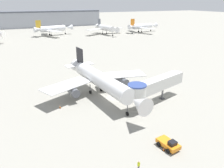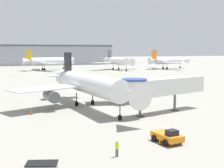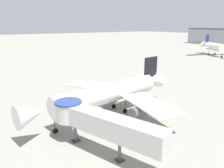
{
  "view_description": "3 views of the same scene",
  "coord_description": "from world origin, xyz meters",
  "px_view_note": "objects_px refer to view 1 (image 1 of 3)",
  "views": [
    {
      "loc": [
        -20.96,
        -45.66,
        22.98
      ],
      "look_at": [
        -1.02,
        -2.02,
        4.6
      ],
      "focal_mm": 35.0,
      "sensor_mm": 36.0,
      "label": 1
    },
    {
      "loc": [
        -18.02,
        -53.05,
        10.79
      ],
      "look_at": [
        0.36,
        -2.58,
        4.86
      ],
      "focal_mm": 50.0,
      "sensor_mm": 36.0,
      "label": 2
    },
    {
      "loc": [
        30.81,
        -21.16,
        17.28
      ],
      "look_at": [
        -2.97,
        3.4,
        5.89
      ],
      "focal_mm": 35.0,
      "sensor_mm": 36.0,
      "label": 3
    }
  ],
  "objects_px": {
    "traffic_cone_apron_front": "(164,149)",
    "background_jet_gold_tail": "(52,29)",
    "pushback_tug_orange": "(169,144)",
    "jet_bridge": "(153,85)",
    "traffic_cone_port_wing": "(60,107)",
    "traffic_cone_starboard_wing": "(139,88)",
    "main_airplane": "(100,80)",
    "ground_crew_marshaller": "(139,165)",
    "background_jet_gray_tail": "(106,28)",
    "background_jet_orange_tail": "(142,26)"
  },
  "relations": [
    {
      "from": "background_jet_gold_tail",
      "to": "background_jet_gray_tail",
      "type": "relative_size",
      "value": 0.98
    },
    {
      "from": "traffic_cone_apron_front",
      "to": "traffic_cone_starboard_wing",
      "type": "relative_size",
      "value": 0.98
    },
    {
      "from": "main_airplane",
      "to": "jet_bridge",
      "type": "xyz_separation_m",
      "value": [
        9.67,
        -9.45,
        0.22
      ]
    },
    {
      "from": "background_jet_gold_tail",
      "to": "background_jet_gray_tail",
      "type": "xyz_separation_m",
      "value": [
        35.95,
        -10.62,
        -0.11
      ]
    },
    {
      "from": "jet_bridge",
      "to": "background_jet_orange_tail",
      "type": "relative_size",
      "value": 0.63
    },
    {
      "from": "background_jet_orange_tail",
      "to": "traffic_cone_apron_front",
      "type": "bearing_deg",
      "value": 140.43
    },
    {
      "from": "main_airplane",
      "to": "jet_bridge",
      "type": "height_order",
      "value": "main_airplane"
    },
    {
      "from": "main_airplane",
      "to": "background_jet_gold_tail",
      "type": "xyz_separation_m",
      "value": [
        8.07,
        110.41,
        0.41
      ]
    },
    {
      "from": "jet_bridge",
      "to": "traffic_cone_starboard_wing",
      "type": "distance_m",
      "value": 9.9
    },
    {
      "from": "ground_crew_marshaller",
      "to": "background_jet_orange_tail",
      "type": "relative_size",
      "value": 0.06
    },
    {
      "from": "traffic_cone_apron_front",
      "to": "ground_crew_marshaller",
      "type": "bearing_deg",
      "value": -160.71
    },
    {
      "from": "pushback_tug_orange",
      "to": "background_jet_gold_tail",
      "type": "bearing_deg",
      "value": 79.39
    },
    {
      "from": "main_airplane",
      "to": "traffic_cone_port_wing",
      "type": "relative_size",
      "value": 44.36
    },
    {
      "from": "pushback_tug_orange",
      "to": "background_jet_gray_tail",
      "type": "height_order",
      "value": "background_jet_gray_tail"
    },
    {
      "from": "traffic_cone_apron_front",
      "to": "background_jet_gray_tail",
      "type": "bearing_deg",
      "value": 71.09
    },
    {
      "from": "traffic_cone_port_wing",
      "to": "background_jet_gray_tail",
      "type": "height_order",
      "value": "background_jet_gray_tail"
    },
    {
      "from": "ground_crew_marshaller",
      "to": "background_jet_gold_tail",
      "type": "xyz_separation_m",
      "value": [
        12.89,
        137.67,
        3.76
      ]
    },
    {
      "from": "main_airplane",
      "to": "background_jet_gray_tail",
      "type": "relative_size",
      "value": 1.16
    },
    {
      "from": "pushback_tug_orange",
      "to": "background_jet_gold_tail",
      "type": "height_order",
      "value": "background_jet_gold_tail"
    },
    {
      "from": "main_airplane",
      "to": "background_jet_gray_tail",
      "type": "xyz_separation_m",
      "value": [
        44.03,
        99.79,
        0.31
      ]
    },
    {
      "from": "ground_crew_marshaller",
      "to": "main_airplane",
      "type": "bearing_deg",
      "value": 80.75
    },
    {
      "from": "main_airplane",
      "to": "ground_crew_marshaller",
      "type": "bearing_deg",
      "value": -106.49
    },
    {
      "from": "traffic_cone_port_wing",
      "to": "background_jet_gold_tail",
      "type": "xyz_separation_m",
      "value": [
        19.03,
        113.33,
        4.36
      ]
    },
    {
      "from": "background_jet_gold_tail",
      "to": "background_jet_gray_tail",
      "type": "height_order",
      "value": "background_jet_gold_tail"
    },
    {
      "from": "ground_crew_marshaller",
      "to": "jet_bridge",
      "type": "bearing_deg",
      "value": 51.63
    },
    {
      "from": "main_airplane",
      "to": "background_jet_orange_tail",
      "type": "xyz_separation_m",
      "value": [
        73.86,
        98.84,
        0.27
      ]
    },
    {
      "from": "traffic_cone_port_wing",
      "to": "traffic_cone_starboard_wing",
      "type": "distance_m",
      "value": 22.35
    },
    {
      "from": "background_jet_gray_tail",
      "to": "main_airplane",
      "type": "bearing_deg",
      "value": -122.52
    },
    {
      "from": "jet_bridge",
      "to": "traffic_cone_apron_front",
      "type": "relative_size",
      "value": 28.7
    },
    {
      "from": "background_jet_gold_tail",
      "to": "traffic_cone_apron_front",
      "type": "bearing_deg",
      "value": 167.18
    },
    {
      "from": "pushback_tug_orange",
      "to": "background_jet_gold_tail",
      "type": "relative_size",
      "value": 0.14
    },
    {
      "from": "main_airplane",
      "to": "traffic_cone_apron_front",
      "type": "xyz_separation_m",
      "value": [
        1.24,
        -25.14,
        -4.02
      ]
    },
    {
      "from": "jet_bridge",
      "to": "traffic_cone_starboard_wing",
      "type": "xyz_separation_m",
      "value": [
        1.61,
        8.8,
        -4.24
      ]
    },
    {
      "from": "traffic_cone_starboard_wing",
      "to": "background_jet_orange_tail",
      "type": "distance_m",
      "value": 117.62
    },
    {
      "from": "traffic_cone_port_wing",
      "to": "background_jet_gray_tail",
      "type": "bearing_deg",
      "value": 61.84
    },
    {
      "from": "jet_bridge",
      "to": "traffic_cone_apron_front",
      "type": "bearing_deg",
      "value": -135.07
    },
    {
      "from": "traffic_cone_apron_front",
      "to": "ground_crew_marshaller",
      "type": "height_order",
      "value": "ground_crew_marshaller"
    },
    {
      "from": "traffic_cone_port_wing",
      "to": "ground_crew_marshaller",
      "type": "bearing_deg",
      "value": -75.85
    },
    {
      "from": "traffic_cone_apron_front",
      "to": "background_jet_gold_tail",
      "type": "xyz_separation_m",
      "value": [
        6.83,
        135.55,
        4.44
      ]
    },
    {
      "from": "traffic_cone_port_wing",
      "to": "traffic_cone_apron_front",
      "type": "xyz_separation_m",
      "value": [
        12.19,
        -22.22,
        -0.07
      ]
    },
    {
      "from": "traffic_cone_starboard_wing",
      "to": "background_jet_orange_tail",
      "type": "bearing_deg",
      "value": 57.83
    },
    {
      "from": "traffic_cone_apron_front",
      "to": "jet_bridge",
      "type": "bearing_deg",
      "value": 61.74
    },
    {
      "from": "main_airplane",
      "to": "ground_crew_marshaller",
      "type": "distance_m",
      "value": 27.88
    },
    {
      "from": "background_jet_orange_tail",
      "to": "traffic_cone_starboard_wing",
      "type": "bearing_deg",
      "value": 138.63
    },
    {
      "from": "background_jet_orange_tail",
      "to": "background_jet_gray_tail",
      "type": "bearing_deg",
      "value": 78.97
    },
    {
      "from": "traffic_cone_port_wing",
      "to": "main_airplane",
      "type": "bearing_deg",
      "value": 14.93
    },
    {
      "from": "pushback_tug_orange",
      "to": "ground_crew_marshaller",
      "type": "relative_size",
      "value": 2.46
    },
    {
      "from": "ground_crew_marshaller",
      "to": "background_jet_orange_tail",
      "type": "bearing_deg",
      "value": 58.81
    },
    {
      "from": "background_jet_gold_tail",
      "to": "pushback_tug_orange",
      "type": "bearing_deg",
      "value": 167.68
    },
    {
      "from": "background_jet_orange_tail",
      "to": "background_jet_gold_tail",
      "type": "bearing_deg",
      "value": 70.82
    }
  ]
}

